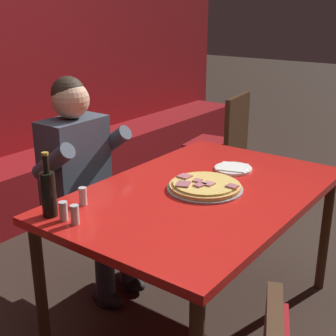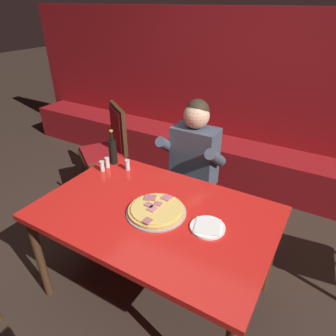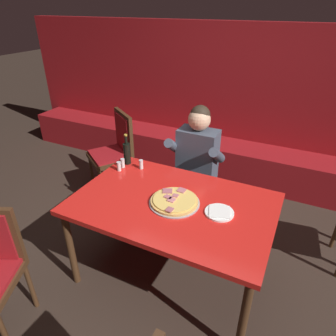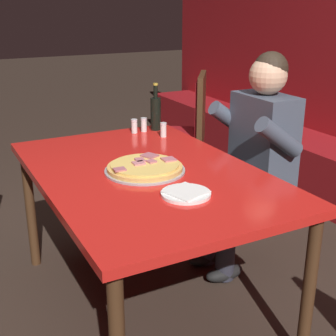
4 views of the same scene
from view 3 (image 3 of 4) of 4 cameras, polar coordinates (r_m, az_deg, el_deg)
name	(u,v)px [view 3 (image 3 of 4)]	position (r m, az deg, el deg)	size (l,w,h in m)	color
ground_plane	(172,272)	(2.80, 0.78, -19.27)	(24.00, 24.00, 0.00)	#33261E
booth_wall_panel	(244,102)	(4.11, 14.33, 12.08)	(6.80, 0.16, 1.90)	maroon
booth_bench	(232,161)	(4.08, 12.07, 1.27)	(6.46, 0.48, 0.46)	maroon
main_dining_table	(173,209)	(2.33, 0.90, -7.85)	(1.51, 0.99, 0.77)	#422816
pizza	(174,201)	(2.26, 1.21, -6.31)	(0.38, 0.38, 0.05)	#9E9EA3
plate_white_paper	(219,212)	(2.20, 9.76, -8.33)	(0.21, 0.21, 0.02)	white
beer_bottle	(127,153)	(2.79, -7.83, 2.91)	(0.07, 0.07, 0.29)	black
shaker_oregano	(123,163)	(2.76, -8.62, 0.86)	(0.04, 0.04, 0.09)	silver
shaker_black_pepper	(141,165)	(2.71, -5.14, 0.62)	(0.04, 0.04, 0.09)	silver
shaker_red_pepper_flakes	(119,167)	(2.71, -9.32, 0.25)	(0.04, 0.04, 0.09)	silver
diner_seated_blue_shirt	(194,165)	(2.91, 4.96, 0.52)	(0.53, 0.53, 1.27)	black
dining_chair_far_left	(116,148)	(3.54, -9.96, 3.70)	(0.61, 0.61, 1.02)	#422816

